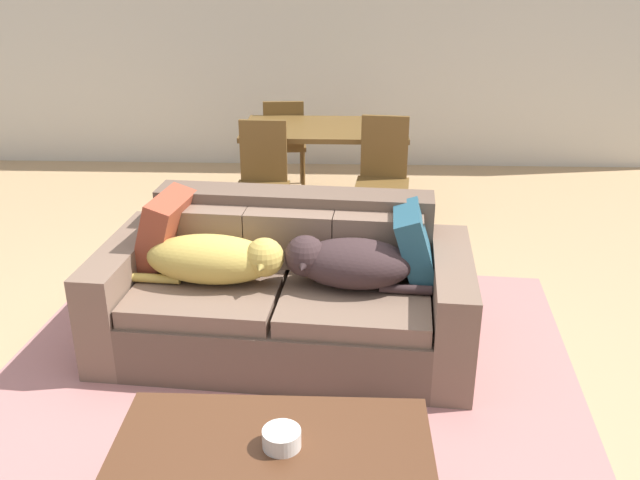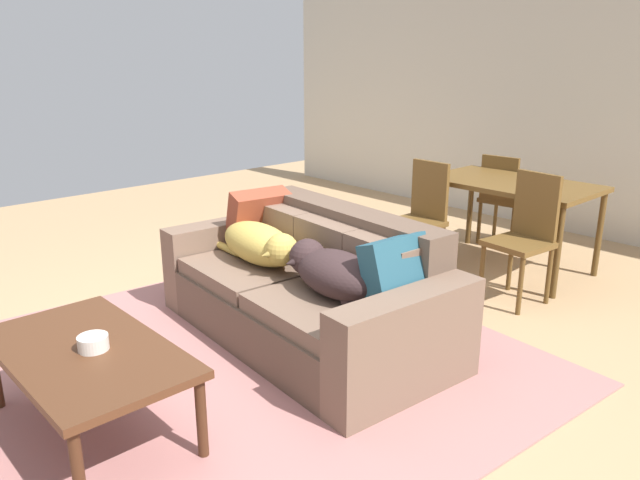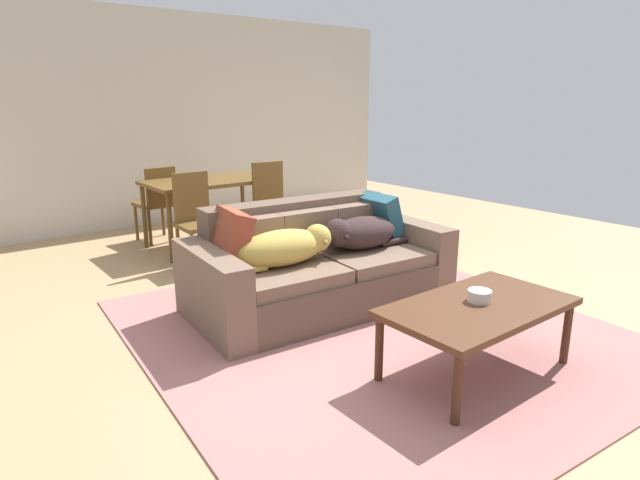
% 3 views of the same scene
% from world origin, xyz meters
% --- Properties ---
extents(ground_plane, '(10.00, 10.00, 0.00)m').
position_xyz_m(ground_plane, '(0.00, 0.00, 0.00)').
color(ground_plane, tan).
extents(back_partition, '(8.00, 0.12, 2.70)m').
position_xyz_m(back_partition, '(0.00, 4.00, 1.35)').
color(back_partition, beige).
rests_on(back_partition, ground).
extents(area_rug, '(3.36, 3.58, 0.01)m').
position_xyz_m(area_rug, '(0.12, -0.32, 0.01)').
color(area_rug, '#AC6F6A').
rests_on(area_rug, ground).
extents(couch, '(2.12, 1.17, 0.82)m').
position_xyz_m(couch, '(0.12, 0.36, 0.31)').
color(couch, brown).
rests_on(couch, ground).
extents(dog_on_left_cushion, '(0.89, 0.39, 0.28)m').
position_xyz_m(dog_on_left_cushion, '(-0.24, 0.24, 0.57)').
color(dog_on_left_cushion, '#BC9D46').
rests_on(dog_on_left_cushion, couch).
extents(dog_on_right_cushion, '(0.79, 0.40, 0.28)m').
position_xyz_m(dog_on_right_cushion, '(0.46, 0.23, 0.57)').
color(dog_on_right_cushion, '#352425').
rests_on(dog_on_right_cushion, couch).
extents(throw_pillow_by_left_arm, '(0.33, 0.47, 0.46)m').
position_xyz_m(throw_pillow_by_left_arm, '(-0.58, 0.48, 0.63)').
color(throw_pillow_by_left_arm, brown).
rests_on(throw_pillow_by_left_arm, couch).
extents(throw_pillow_by_right_arm, '(0.28, 0.42, 0.43)m').
position_xyz_m(throw_pillow_by_right_arm, '(0.84, 0.36, 0.62)').
color(throw_pillow_by_right_arm, '#245061').
rests_on(throw_pillow_by_right_arm, couch).
extents(coffee_table, '(1.17, 0.67, 0.45)m').
position_xyz_m(coffee_table, '(0.19, -1.14, 0.40)').
color(coffee_table, '#4F2D19').
rests_on(coffee_table, ground).
extents(bowl_on_coffee_table, '(0.14, 0.14, 0.07)m').
position_xyz_m(bowl_on_coffee_table, '(0.23, -1.11, 0.49)').
color(bowl_on_coffee_table, silver).
rests_on(bowl_on_coffee_table, coffee_table).
extents(dining_table, '(1.35, 0.81, 0.76)m').
position_xyz_m(dining_table, '(0.27, 2.50, 0.68)').
color(dining_table, brown).
rests_on(dining_table, ground).
extents(dining_chair_near_left, '(0.41, 0.41, 0.93)m').
position_xyz_m(dining_chair_near_left, '(-0.19, 1.87, 0.51)').
color(dining_chair_near_left, brown).
rests_on(dining_chair_near_left, ground).
extents(dining_chair_near_right, '(0.44, 0.44, 0.96)m').
position_xyz_m(dining_chair_near_right, '(0.73, 1.93, 0.53)').
color(dining_chair_near_right, brown).
rests_on(dining_chair_near_right, ground).
extents(dining_chair_far_left, '(0.44, 0.44, 0.87)m').
position_xyz_m(dining_chair_far_left, '(-0.12, 3.03, 0.49)').
color(dining_chair_far_left, brown).
rests_on(dining_chair_far_left, ground).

